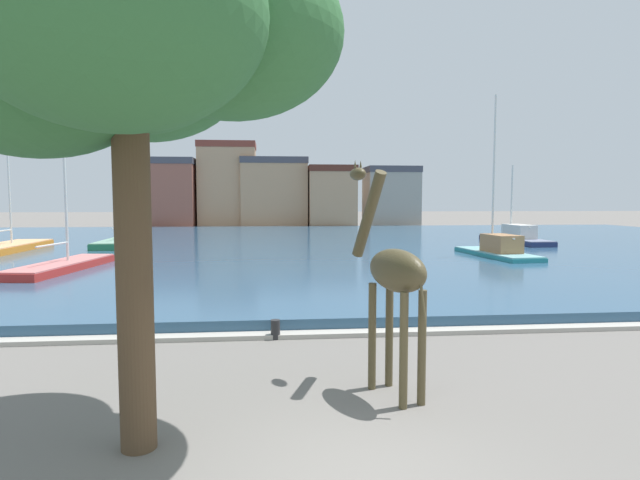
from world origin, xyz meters
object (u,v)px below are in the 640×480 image
mooring_bollard (275,329)px  shade_tree (129,47)px  giraffe_statue (393,274)px  sailboat_orange (14,249)px  sailboat_red (71,268)px  sailboat_green (125,244)px  sailboat_navy (511,240)px  sailboat_teal (492,253)px

mooring_bollard → shade_tree: bearing=-109.6°
giraffe_statue → sailboat_orange: size_ratio=0.47×
giraffe_statue → shade_tree: shade_tree is taller
sailboat_red → sailboat_orange: 11.83m
shade_tree → giraffe_statue: bearing=22.2°
sailboat_green → sailboat_navy: sailboat_green is taller
sailboat_green → sailboat_red: bearing=-84.9°
sailboat_navy → shade_tree: (-19.87, -29.34, 5.06)m
mooring_bollard → giraffe_statue: bearing=-61.9°
sailboat_green → shade_tree: size_ratio=1.35×
shade_tree → sailboat_orange: bearing=118.4°
sailboat_navy → sailboat_orange: (-34.31, -2.64, -0.13)m
sailboat_teal → shade_tree: 25.70m
giraffe_statue → sailboat_green: bearing=113.8°
sailboat_navy → giraffe_statue: bearing=-119.7°
shade_tree → mooring_bollard: 8.01m
sailboat_teal → sailboat_red: 22.18m
sailboat_navy → sailboat_orange: size_ratio=0.97×
mooring_bollard → sailboat_green: bearing=113.1°
sailboat_orange → giraffe_statue: bearing=-53.5°
giraffe_statue → sailboat_teal: bearing=61.2°
sailboat_red → sailboat_orange: sailboat_orange is taller
shade_tree → mooring_bollard: shade_tree is taller
sailboat_orange → mooring_bollard: size_ratio=18.55×
sailboat_teal → shade_tree: bearing=-125.2°
sailboat_red → mooring_bollard: size_ratio=16.46×
sailboat_teal → shade_tree: (-14.51, -20.60, 5.08)m
sailboat_red → shade_tree: size_ratio=1.15×
sailboat_green → mooring_bollard: size_ratio=19.32×
giraffe_statue → sailboat_red: size_ratio=0.53×
sailboat_red → sailboat_navy: (27.27, 12.15, 0.16)m
shade_tree → sailboat_teal: bearing=54.8°
giraffe_statue → sailboat_red: (-11.49, 15.52, -1.82)m
mooring_bollard → sailboat_navy: bearing=53.0°
sailboat_red → sailboat_teal: bearing=8.8°
mooring_bollard → sailboat_teal: bearing=50.2°
giraffe_statue → sailboat_navy: (15.78, 27.67, -1.65)m
sailboat_orange → sailboat_navy: bearing=4.4°
sailboat_teal → sailboat_navy: 10.25m
sailboat_teal → sailboat_navy: size_ratio=1.05×
sailboat_red → sailboat_navy: bearing=24.0°
sailboat_navy → sailboat_teal: bearing=-121.5°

